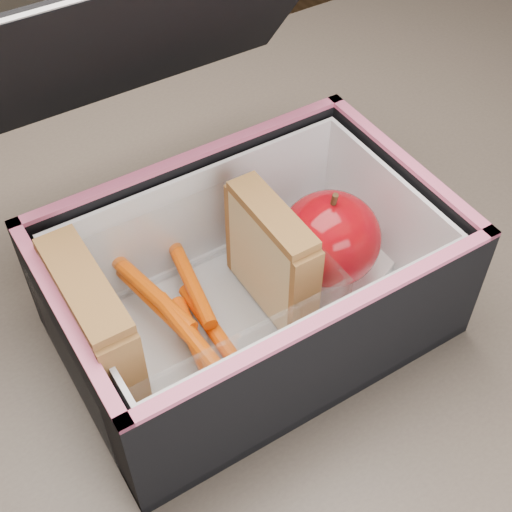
{
  "coord_description": "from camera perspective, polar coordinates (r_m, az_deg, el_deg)",
  "views": [
    {
      "loc": [
        -0.14,
        -0.26,
        1.19
      ],
      "look_at": [
        0.04,
        0.03,
        0.81
      ],
      "focal_mm": 50.0,
      "sensor_mm": 36.0,
      "label": 1
    }
  ],
  "objects": [
    {
      "name": "carrot_sticks",
      "position": [
        0.52,
        -5.81,
        -4.7
      ],
      "size": [
        0.06,
        0.15,
        0.03
      ],
      "color": "#D15C0C",
      "rests_on": "plastic_tub"
    },
    {
      "name": "lunch_bag",
      "position": [
        0.51,
        -0.65,
        -1.18
      ],
      "size": [
        0.27,
        0.29,
        0.25
      ],
      "color": "black",
      "rests_on": "kitchen_table"
    },
    {
      "name": "sandwich_right",
      "position": [
        0.52,
        1.22,
        -0.1
      ],
      "size": [
        0.02,
        0.08,
        0.09
      ],
      "color": "tan",
      "rests_on": "plastic_tub"
    },
    {
      "name": "paper_napkin",
      "position": [
        0.57,
        5.75,
        -1.01
      ],
      "size": [
        0.11,
        0.11,
        0.01
      ],
      "primitive_type": "cube",
      "rotation": [
        0.0,
        0.0,
        0.41
      ],
      "color": "white",
      "rests_on": "lunch_bag"
    },
    {
      "name": "kitchen_table",
      "position": [
        0.61,
        -1.95,
        -13.3
      ],
      "size": [
        1.2,
        0.8,
        0.75
      ],
      "color": "brown",
      "rests_on": "ground"
    },
    {
      "name": "red_apple",
      "position": [
        0.54,
        5.93,
        1.39
      ],
      "size": [
        0.09,
        0.09,
        0.08
      ],
      "rotation": [
        0.0,
        0.0,
        -0.18
      ],
      "color": "#8E000D",
      "rests_on": "paper_napkin"
    },
    {
      "name": "sandwich_left",
      "position": [
        0.48,
        -12.68,
        -6.0
      ],
      "size": [
        0.03,
        0.1,
        0.11
      ],
      "color": "tan",
      "rests_on": "plastic_tub"
    },
    {
      "name": "plastic_tub",
      "position": [
        0.5,
        -5.32,
        -4.08
      ],
      "size": [
        0.18,
        0.13,
        0.07
      ],
      "primitive_type": null,
      "color": "white",
      "rests_on": "lunch_bag"
    }
  ]
}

